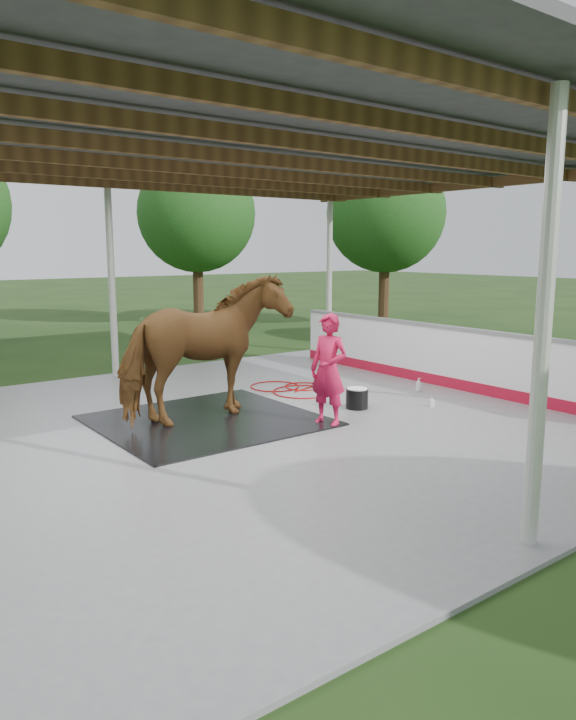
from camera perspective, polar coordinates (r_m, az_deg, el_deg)
ground at (r=9.47m, az=-4.20°, el=-6.17°), size 100.00×100.00×0.00m
concrete_slab at (r=9.47m, az=-4.20°, el=-6.03°), size 12.00×10.00×0.05m
pavilion_structure at (r=9.20m, az=-4.52°, el=18.29°), size 12.60×10.60×4.05m
dasher_board at (r=12.38m, az=13.96°, el=0.18°), size 0.16×8.00×1.15m
tree_belt at (r=10.10m, az=-5.87°, el=16.50°), size 28.00×28.00×5.80m
rubber_mat at (r=9.78m, az=-7.20°, el=-5.33°), size 3.12×2.92×0.02m
horse at (r=9.56m, az=-7.34°, el=1.04°), size 2.67×1.41×2.17m
handler at (r=9.38m, az=3.63°, el=-0.86°), size 0.54×0.68×1.64m
wash_bucket at (r=10.49m, az=6.15°, el=-3.37°), size 0.36×0.36×0.33m
soap_bottle_a at (r=11.86m, az=11.52°, el=-2.18°), size 0.14×0.14×0.26m
soap_bottle_b at (r=10.82m, az=12.63°, el=-3.60°), size 0.10×0.10×0.18m
hose_coil at (r=11.85m, az=0.52°, el=-2.56°), size 1.80×1.68×0.02m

